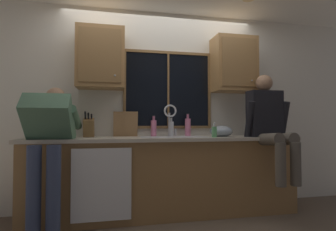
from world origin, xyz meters
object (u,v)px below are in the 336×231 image
Objects in this scene: person_standing at (49,138)px; knife_block at (89,128)px; cutting_board at (126,124)px; soap_dispenser at (214,132)px; bottle_green_glass at (154,128)px; bottle_tall_clear at (171,128)px; bottle_amber_small at (188,127)px; mixing_bowl at (221,131)px; person_sitting_on_counter at (269,122)px.

knife_block is at bearing 49.58° from person_standing.
person_standing is 0.93m from cutting_board.
knife_block reaches higher than soap_dispenser.
knife_block is 1.21× the size of bottle_green_glass.
bottle_green_glass is (0.35, -0.02, -0.04)m from cutting_board.
bottle_tall_clear is at bearing 18.06° from person_standing.
knife_block is 1.10× the size of bottle_amber_small.
knife_block is 1.23m from bottle_amber_small.
mixing_bowl is 0.24m from soap_dispenser.
cutting_board is 1.28× the size of bottle_tall_clear.
mixing_bowl is at bearing -27.72° from bottle_amber_small.
knife_block is at bearing 174.84° from mixing_bowl.
bottle_tall_clear is at bearing -5.71° from cutting_board.
bottle_amber_small is at bearing 4.90° from bottle_tall_clear.
person_standing reaches higher than soap_dispenser.
person_sitting_on_counter is 4.76× the size of bottle_green_glass.
mixing_bowl is 0.43m from bottle_amber_small.
mixing_bowl is 1.61× the size of soap_dispenser.
knife_block is at bearing -168.29° from cutting_board.
cutting_board reaches higher than knife_block.
cutting_board is 1.07× the size of bottle_amber_small.
soap_dispenser is 0.43m from bottle_amber_small.
bottle_amber_small reaches higher than mixing_bowl.
cutting_board is at bearing 177.29° from bottle_amber_small.
cutting_board is at bearing 177.41° from bottle_green_glass.
person_standing is 5.59× the size of bottle_green_glass.
soap_dispenser is (-0.66, 0.08, -0.12)m from person_sitting_on_counter.
bottle_green_glass is 0.91× the size of bottle_amber_small.
mixing_bowl is 1.15× the size of bottle_tall_clear.
soap_dispenser is (-0.16, -0.18, 0.00)m from mixing_bowl.
person_sitting_on_counter is 0.99m from bottle_amber_small.
cutting_board is at bearing 11.71° from knife_block.
knife_block is at bearing -174.62° from bottle_green_glass.
cutting_board is at bearing 32.50° from person_standing.
knife_block is 1.03× the size of cutting_board.
knife_block is 1.61m from mixing_bowl.
knife_block is at bearing 169.27° from person_sitting_on_counter.
mixing_bowl is 0.85m from bottle_green_glass.
bottle_amber_small reaches higher than bottle_green_glass.
cutting_board is 0.79m from bottle_amber_small.
cutting_board reaches higher than bottle_green_glass.
bottle_green_glass is at bearing 148.89° from soap_dispenser.
cutting_board is at bearing 168.66° from mixing_bowl.
bottle_amber_small is (0.79, -0.04, -0.03)m from cutting_board.
person_sitting_on_counter is 0.68m from soap_dispenser.
person_sitting_on_counter reaches higher than bottle_green_glass.
knife_block is (-2.10, 0.40, -0.08)m from person_sitting_on_counter.
bottle_tall_clear is at bearing 1.88° from knife_block.
cutting_board is at bearing 163.72° from person_sitting_on_counter.
mixing_bowl is 0.96× the size of bottle_amber_small.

